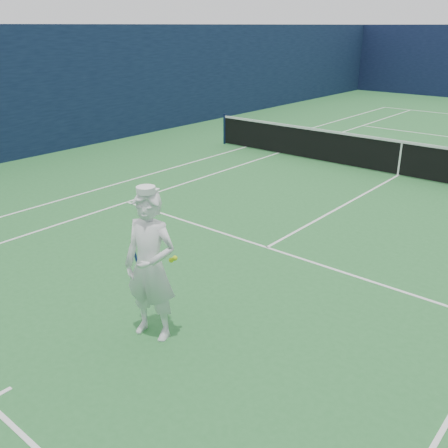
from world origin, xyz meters
name	(u,v)px	position (x,y,z in m)	size (l,w,h in m)	color
ground	(398,176)	(0.00, 0.00, 0.00)	(80.00, 80.00, 0.00)	#2B7134
court_markings	(398,176)	(0.00, 0.00, 0.00)	(11.03, 23.83, 0.01)	white
windscreen_fence	(407,104)	(0.00, 0.00, 2.00)	(20.12, 36.12, 4.00)	#0E1536
tennis_net	(400,157)	(0.00, 0.00, 0.55)	(12.88, 0.09, 1.07)	#141E4C
tennis_player	(150,266)	(0.47, -9.74, 1.04)	(0.90, 0.67, 2.13)	white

